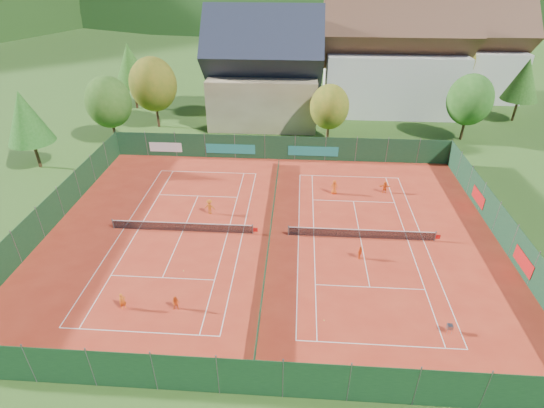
{
  "coord_description": "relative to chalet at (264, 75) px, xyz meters",
  "views": [
    {
      "loc": [
        2.24,
        -31.09,
        21.93
      ],
      "look_at": [
        0.0,
        2.0,
        2.0
      ],
      "focal_mm": 28.0,
      "sensor_mm": 36.0,
      "label": 1
    }
  ],
  "objects": [
    {
      "name": "court_markings_left",
      "position": [
        -5.0,
        -30.0,
        -6.61
      ],
      "size": [
        11.03,
        23.83,
        0.0
      ],
      "color": "white",
      "rests_on": "ground"
    },
    {
      "name": "tree_west_mid",
      "position": [
        -15.0,
        -4.0,
        -0.56
      ],
      "size": [
        6.44,
        6.44,
        9.78
      ],
      "color": "#452818",
      "rests_on": "ground"
    },
    {
      "name": "tree_east_mid",
      "position": [
        37.0,
        2.0,
        -0.56
      ],
      "size": [
        5.04,
        5.04,
        9.0
      ],
      "color": "#452F18",
      "rests_on": "ground"
    },
    {
      "name": "ground",
      "position": [
        3.0,
        -30.0,
        -6.64
      ],
      "size": [
        600.0,
        600.0,
        0.0
      ],
      "primitive_type": "plane",
      "color": "#2B5219",
      "rests_on": "ground"
    },
    {
      "name": "loose_ball_1",
      "position": [
        7.42,
        -40.02,
        -6.59
      ],
      "size": [
        0.07,
        0.07,
        0.07
      ],
      "primitive_type": "sphere",
      "color": "#CCD833",
      "rests_on": "ground"
    },
    {
      "name": "fence_east",
      "position": [
        23.0,
        -29.95,
        -5.14
      ],
      "size": [
        0.09,
        32.0,
        3.0
      ],
      "color": "#12331E",
      "rests_on": "ground"
    },
    {
      "name": "tennis_net_left",
      "position": [
        -4.85,
        -30.0,
        -6.12
      ],
      "size": [
        13.3,
        0.1,
        1.02
      ],
      "color": "#59595B",
      "rests_on": "ground"
    },
    {
      "name": "tree_east_back",
      "position": [
        29.0,
        10.0,
        0.12
      ],
      "size": [
        7.15,
        7.15,
        10.86
      ],
      "color": "#422A17",
      "rests_on": "ground"
    },
    {
      "name": "player_right_near",
      "position": [
        10.58,
        -32.93,
        -6.01
      ],
      "size": [
        0.66,
        0.77,
        1.24
      ],
      "primitive_type": "imported",
      "rotation": [
        0.0,
        0.0,
        0.98
      ],
      "color": "#DB4713",
      "rests_on": "ground"
    },
    {
      "name": "tree_east_front",
      "position": [
        27.0,
        -6.0,
        -1.23
      ],
      "size": [
        5.72,
        5.72,
        8.69
      ],
      "color": "#473219",
      "rests_on": "ground"
    },
    {
      "name": "court_divider",
      "position": [
        3.0,
        -30.0,
        -6.12
      ],
      "size": [
        0.03,
        28.8,
        1.0
      ],
      "color": "#163D23",
      "rests_on": "ground"
    },
    {
      "name": "fence_south",
      "position": [
        3.0,
        -46.0,
        -5.12
      ],
      "size": [
        40.0,
        0.04,
        3.0
      ],
      "color": "#153B1D",
      "rests_on": "ground"
    },
    {
      "name": "player_left_near",
      "position": [
        -6.78,
        -39.79,
        -5.96
      ],
      "size": [
        0.57,
        0.55,
        1.32
      ],
      "primitive_type": "imported",
      "rotation": [
        0.0,
        0.0,
        0.67
      ],
      "color": "#DC5D13",
      "rests_on": "ground"
    },
    {
      "name": "player_right_far_a",
      "position": [
        9.09,
        -22.12,
        -5.84
      ],
      "size": [
        0.78,
        0.53,
        1.57
      ],
      "primitive_type": "imported",
      "rotation": [
        0.0,
        0.0,
        3.18
      ],
      "color": "#D74F13",
      "rests_on": "ground"
    },
    {
      "name": "tree_west_front",
      "position": [
        -19.0,
        -10.0,
        -1.23
      ],
      "size": [
        5.72,
        5.72,
        8.69
      ],
      "color": "#412A17",
      "rests_on": "ground"
    },
    {
      "name": "clay_pad",
      "position": [
        3.0,
        -30.0,
        -6.62
      ],
      "size": [
        40.0,
        32.0,
        0.01
      ],
      "primitive_type": "cube",
      "color": "#B42D1A",
      "rests_on": "ground"
    },
    {
      "name": "fence_west",
      "position": [
        -17.0,
        -30.0,
        -5.12
      ],
      "size": [
        0.04,
        32.0,
        3.0
      ],
      "color": "#153A1D",
      "rests_on": "ground"
    },
    {
      "name": "loose_ball_0",
      "position": [
        -3.54,
        -35.51,
        -6.59
      ],
      "size": [
        0.07,
        0.07,
        0.07
      ],
      "primitive_type": "sphere",
      "color": "#CCD833",
      "rests_on": "ground"
    },
    {
      "name": "loose_ball_3",
      "position": [
        -1.04,
        -24.38,
        -6.59
      ],
      "size": [
        0.07,
        0.07,
        0.07
      ],
      "primitive_type": "sphere",
      "color": "#CCD833",
      "rests_on": "ground"
    },
    {
      "name": "hotel_block_b",
      "position": [
        33.0,
        14.0,
        -0.01
      ],
      "size": [
        17.28,
        10.0,
        15.5
      ],
      "color": "silver",
      "rests_on": "ground"
    },
    {
      "name": "tree_center",
      "position": [
        9.0,
        -8.0,
        -1.91
      ],
      "size": [
        5.01,
        5.01,
        7.6
      ],
      "color": "#4B321B",
      "rests_on": "ground"
    },
    {
      "name": "court_markings_right",
      "position": [
        11.0,
        -30.0,
        -6.61
      ],
      "size": [
        11.03,
        23.83,
        0.0
      ],
      "color": "white",
      "rests_on": "ground"
    },
    {
      "name": "player_left_far",
      "position": [
        -3.08,
        -26.85,
        -5.86
      ],
      "size": [
        1.05,
        0.69,
        1.52
      ],
      "primitive_type": "imported",
      "rotation": [
        0.0,
        0.0,
        3.01
      ],
      "color": "#D05F12",
      "rests_on": "ground"
    },
    {
      "name": "loose_ball_2",
      "position": [
        7.57,
        -25.95,
        -6.59
      ],
      "size": [
        0.07,
        0.07,
        0.07
      ],
      "primitive_type": "sphere",
      "color": "#CCD833",
      "rests_on": "ground"
    },
    {
      "name": "player_left_mid",
      "position": [
        -2.99,
        -39.65,
        -6.04
      ],
      "size": [
        0.59,
        0.47,
        1.18
      ],
      "primitive_type": "imported",
      "rotation": [
        0.0,
        0.0,
        0.04
      ],
      "color": "#D44512",
      "rests_on": "ground"
    },
    {
      "name": "ball_hopper",
      "position": [
        15.64,
        -40.53,
        -6.07
      ],
      "size": [
        0.34,
        0.34,
        0.8
      ],
      "color": "slate",
      "rests_on": "ground"
    },
    {
      "name": "fence_north",
      "position": [
        2.54,
        -14.01,
        -5.16
      ],
      "size": [
        40.0,
        0.1,
        3.0
      ],
      "color": "#153C21",
      "rests_on": "ground"
    },
    {
      "name": "chalet",
      "position": [
        0.0,
        0.0,
        0.0
      ],
      "size": [
        16.2,
        12.0,
        16.0
      ],
      "color": "#C6B48B",
      "rests_on": "ground"
    },
    {
      "name": "mountain_backdrop",
      "position": [
        31.54,
        203.48,
        -46.26
      ],
      "size": [
        820.0,
        530.0,
        242.0
      ],
      "color": "black",
      "rests_on": "ground"
    },
    {
      "name": "player_right_far_b",
      "position": [
        14.39,
        -21.54,
        -5.98
      ],
      "size": [
        1.22,
        0.45,
        1.3
      ],
      "primitive_type": "imported",
      "rotation": [
        0.0,
        0.0,
        3.09
      ],
      "color": "#E05213",
      "rests_on": "ground"
    },
    {
      "name": "tree_west_side",
      "position": [
        -25.0,
        -18.0,
        -0.56
      ],
      "size": [
        5.04,
        5.04,
        9.0
      ],
      "color": "#432A18",
      "rests_on": "ground"
    },
    {
      "name": "tennis_net_right",
      "position": [
        11.15,
        -30.0,
        -6.12
      ],
      "size": [
        13.3,
        0.1,
        1.02
      ],
      "color": "#59595B",
      "rests_on": "ground"
    },
    {
      "name": "hotel_block_a",
      "position": [
        19.0,
        6.0,
        0.76
      ],
      "size": [
        21.6,
        11.0,
        17.25
      ],
      "color": "silver",
      "rests_on": "ground"
    },
    {
      "name": "tree_west_back",
      "position": [
        -21.0,
        4.0,
        0.11
      ],
      "size": [
        5.6,
        5.6,
        10.0
      ],
      "color": "#472919",
      "rests_on": "ground"
    }
  ]
}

